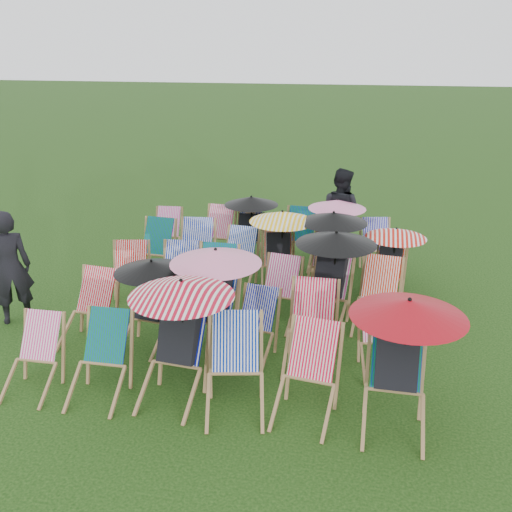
% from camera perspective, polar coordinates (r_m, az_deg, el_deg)
% --- Properties ---
extents(ground, '(100.00, 100.00, 0.00)m').
position_cam_1_polar(ground, '(8.72, -1.04, -6.17)').
color(ground, black).
rests_on(ground, ground).
extents(deckchair_0, '(0.58, 0.81, 0.87)m').
position_cam_1_polar(deckchair_0, '(7.34, -21.49, -9.40)').
color(deckchair_0, '#977246').
rests_on(deckchair_0, ground).
extents(deckchair_1, '(0.64, 0.88, 0.95)m').
position_cam_1_polar(deckchair_1, '(6.96, -15.43, -9.98)').
color(deckchair_1, '#977246').
rests_on(deckchair_1, ground).
extents(deckchair_2, '(1.21, 1.27, 1.43)m').
position_cam_1_polar(deckchair_2, '(6.64, -8.01, -8.15)').
color(deckchair_2, '#977246').
rests_on(deckchair_2, ground).
extents(deckchair_3, '(0.85, 1.05, 1.02)m').
position_cam_1_polar(deckchair_3, '(6.48, -2.10, -11.25)').
color(deckchair_3, '#977246').
rests_on(deckchair_3, ground).
extents(deckchair_4, '(0.78, 0.99, 0.99)m').
position_cam_1_polar(deckchair_4, '(6.42, 5.14, -11.85)').
color(deckchair_4, '#977246').
rests_on(deckchair_4, ground).
extents(deckchair_5, '(1.22, 1.27, 1.45)m').
position_cam_1_polar(deckchair_5, '(6.29, 14.13, -10.33)').
color(deckchair_5, '#977246').
rests_on(deckchair_5, ground).
extents(deckchair_6, '(0.72, 0.94, 0.95)m').
position_cam_1_polar(deckchair_6, '(8.21, -16.47, -5.16)').
color(deckchair_6, '#977246').
rests_on(deckchair_6, ground).
extents(deckchair_7, '(1.01, 1.07, 1.20)m').
position_cam_1_polar(deckchair_7, '(7.87, -10.75, -4.53)').
color(deckchair_7, '#977246').
rests_on(deckchair_7, ground).
extents(deckchair_8, '(1.20, 1.28, 1.43)m').
position_cam_1_polar(deckchair_8, '(7.53, -4.60, -4.40)').
color(deckchair_8, '#977246').
rests_on(deckchair_8, ground).
extents(deckchair_9, '(0.70, 0.88, 0.86)m').
position_cam_1_polar(deckchair_9, '(7.54, -0.32, -7.04)').
color(deckchair_9, '#977246').
rests_on(deckchair_9, ground).
extents(deckchair_10, '(0.68, 0.95, 1.02)m').
position_cam_1_polar(deckchair_10, '(7.35, 5.56, -7.18)').
color(deckchair_10, '#977246').
rests_on(deckchair_10, ground).
extents(deckchair_11, '(0.69, 0.86, 0.84)m').
position_cam_1_polar(deckchair_11, '(7.41, 12.49, -8.17)').
color(deckchair_11, '#977246').
rests_on(deckchair_11, ground).
extents(deckchair_12, '(0.79, 0.98, 0.95)m').
position_cam_1_polar(deckchair_12, '(9.14, -12.65, -2.08)').
color(deckchair_12, '#977246').
rests_on(deckchair_12, ground).
extents(deckchair_13, '(0.71, 0.95, 0.99)m').
position_cam_1_polar(deckchair_13, '(8.88, -7.89, -2.33)').
color(deckchair_13, '#977246').
rests_on(deckchair_13, ground).
extents(deckchair_14, '(0.68, 0.95, 1.02)m').
position_cam_1_polar(deckchair_14, '(8.59, -4.28, -2.87)').
color(deckchair_14, '#977246').
rests_on(deckchair_14, ground).
extents(deckchair_15, '(0.74, 0.94, 0.93)m').
position_cam_1_polar(deckchair_15, '(8.41, 2.12, -3.72)').
color(deckchair_15, '#977246').
rests_on(deckchair_15, ground).
extents(deckchair_16, '(1.17, 1.25, 1.39)m').
position_cam_1_polar(deckchair_16, '(8.35, 7.34, -2.06)').
color(deckchair_16, '#977246').
rests_on(deckchair_16, ground).
extents(deckchair_17, '(0.76, 0.97, 0.97)m').
position_cam_1_polar(deckchair_17, '(8.43, 12.09, -3.98)').
color(deckchair_17, '#977246').
rests_on(deckchair_17, ground).
extents(deckchair_18, '(0.72, 0.95, 0.98)m').
position_cam_1_polar(deckchair_18, '(10.15, -10.34, 0.51)').
color(deckchair_18, '#977246').
rests_on(deckchair_18, ground).
extents(deckchair_19, '(0.76, 1.00, 1.02)m').
position_cam_1_polar(deckchair_19, '(9.91, -6.15, 0.32)').
color(deckchair_19, '#977246').
rests_on(deckchair_19, ground).
extents(deckchair_20, '(0.71, 0.93, 0.95)m').
position_cam_1_polar(deckchair_20, '(9.65, -1.93, -0.37)').
color(deckchair_20, '#977246').
rests_on(deckchair_20, ground).
extents(deckchair_21, '(1.10, 1.19, 1.30)m').
position_cam_1_polar(deckchair_21, '(9.53, 2.35, 0.74)').
color(deckchair_21, '#977246').
rests_on(deckchair_21, ground).
extents(deckchair_22, '(1.12, 1.18, 1.32)m').
position_cam_1_polar(deckchair_22, '(9.50, 7.23, 0.59)').
color(deckchair_22, '#977246').
rests_on(deckchair_22, ground).
extents(deckchair_23, '(0.97, 1.03, 1.15)m').
position_cam_1_polar(deckchair_23, '(9.41, 13.29, -0.60)').
color(deckchair_23, '#977246').
rests_on(deckchair_23, ground).
extents(deckchair_24, '(0.64, 0.84, 0.87)m').
position_cam_1_polar(deckchair_24, '(11.23, -9.02, 2.26)').
color(deckchair_24, '#977246').
rests_on(deckchair_24, ground).
extents(deckchair_25, '(0.71, 0.93, 0.96)m').
position_cam_1_polar(deckchair_25, '(10.91, -4.04, 2.17)').
color(deckchair_25, '#977246').
rests_on(deckchair_25, ground).
extents(deckchair_26, '(1.02, 1.06, 1.21)m').
position_cam_1_polar(deckchair_26, '(10.81, -0.79, 2.93)').
color(deckchair_26, '#977246').
rests_on(deckchair_26, ground).
extents(deckchair_27, '(0.74, 0.97, 0.99)m').
position_cam_1_polar(deckchair_27, '(10.65, 4.19, 1.79)').
color(deckchair_27, '#977246').
rests_on(deckchair_27, ground).
extents(deckchair_28, '(1.05, 1.12, 1.25)m').
position_cam_1_polar(deckchair_28, '(10.54, 7.65, 2.39)').
color(deckchair_28, '#977246').
rests_on(deckchair_28, ground).
extents(deckchair_29, '(0.76, 0.94, 0.91)m').
position_cam_1_polar(deckchair_29, '(10.49, 12.10, 0.83)').
color(deckchair_29, '#977246').
rests_on(deckchair_29, ground).
extents(person_left, '(0.75, 0.71, 1.72)m').
position_cam_1_polar(person_left, '(9.02, -23.46, -1.06)').
color(person_left, black).
rests_on(person_left, ground).
extents(person_rear, '(1.05, 0.97, 1.73)m').
position_cam_1_polar(person_rear, '(11.00, 8.41, 4.26)').
color(person_rear, black).
rests_on(person_rear, ground).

